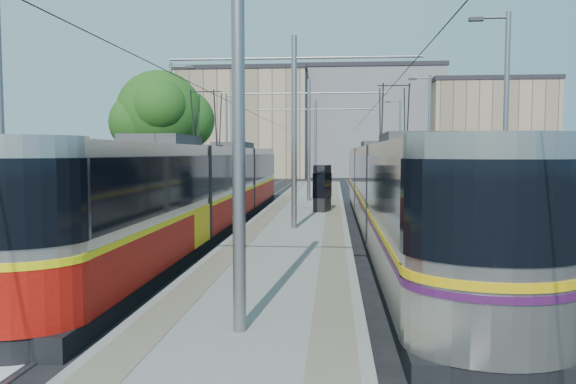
{
  "coord_description": "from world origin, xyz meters",
  "views": [
    {
      "loc": [
        1.45,
        -12.5,
        3.08
      ],
      "look_at": [
        -0.27,
        8.55,
        1.6
      ],
      "focal_mm": 35.0,
      "sensor_mm": 36.0,
      "label": 1
    }
  ],
  "objects": [
    {
      "name": "rails",
      "position": [
        0.0,
        17.0,
        0.02
      ],
      "size": [
        8.71,
        70.0,
        0.03
      ],
      "color": "gray",
      "rests_on": "ground"
    },
    {
      "name": "tram_left",
      "position": [
        -3.6,
        9.61,
        1.71
      ],
      "size": [
        2.43,
        29.34,
        5.5
      ],
      "color": "black",
      "rests_on": "ground"
    },
    {
      "name": "track_arrow",
      "position": [
        -3.6,
        -3.0,
        0.01
      ],
      "size": [
        1.2,
        5.0,
        0.01
      ],
      "primitive_type": "cube",
      "color": "silver",
      "rests_on": "ground"
    },
    {
      "name": "tram_right",
      "position": [
        3.6,
        8.16,
        1.86
      ],
      "size": [
        2.43,
        27.65,
        5.5
      ],
      "color": "black",
      "rests_on": "ground"
    },
    {
      "name": "shelter",
      "position": [
        0.91,
        14.03,
        1.45
      ],
      "size": [
        0.89,
        1.14,
        2.2
      ],
      "rotation": [
        0.0,
        0.0,
        -0.32
      ],
      "color": "black",
      "rests_on": "platform"
    },
    {
      "name": "street_lamps",
      "position": [
        -0.0,
        21.0,
        4.18
      ],
      "size": [
        15.18,
        38.22,
        8.0
      ],
      "color": "slate",
      "rests_on": "ground"
    },
    {
      "name": "tree",
      "position": [
        -7.75,
        17.86,
        5.11
      ],
      "size": [
        5.2,
        4.81,
        7.55
      ],
      "color": "#382314",
      "rests_on": "ground"
    },
    {
      "name": "building_right",
      "position": [
        20.0,
        58.0,
        5.93
      ],
      "size": [
        14.28,
        10.2,
        11.83
      ],
      "color": "tan",
      "rests_on": "ground"
    },
    {
      "name": "platform",
      "position": [
        0.0,
        17.0,
        0.15
      ],
      "size": [
        4.0,
        50.0,
        0.3
      ],
      "primitive_type": "cube",
      "color": "gray",
      "rests_on": "ground"
    },
    {
      "name": "tactile_strip_right",
      "position": [
        1.45,
        17.0,
        0.3
      ],
      "size": [
        0.7,
        50.0,
        0.01
      ],
      "primitive_type": "cube",
      "color": "gray",
      "rests_on": "platform"
    },
    {
      "name": "building_centre",
      "position": [
        6.0,
        64.0,
        7.07
      ],
      "size": [
        18.36,
        14.28,
        14.12
      ],
      "color": "slate",
      "rests_on": "ground"
    },
    {
      "name": "catenary",
      "position": [
        0.0,
        14.15,
        4.52
      ],
      "size": [
        9.2,
        70.0,
        7.0
      ],
      "color": "slate",
      "rests_on": "platform"
    },
    {
      "name": "building_left",
      "position": [
        -10.0,
        60.0,
        6.79
      ],
      "size": [
        16.32,
        12.24,
        13.55
      ],
      "color": "tan",
      "rests_on": "ground"
    },
    {
      "name": "tactile_strip_left",
      "position": [
        -1.45,
        17.0,
        0.3
      ],
      "size": [
        0.7,
        50.0,
        0.01
      ],
      "primitive_type": "cube",
      "color": "gray",
      "rests_on": "platform"
    },
    {
      "name": "ground",
      "position": [
        0.0,
        0.0,
        0.0
      ],
      "size": [
        160.0,
        160.0,
        0.0
      ],
      "primitive_type": "plane",
      "color": "black",
      "rests_on": "ground"
    }
  ]
}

